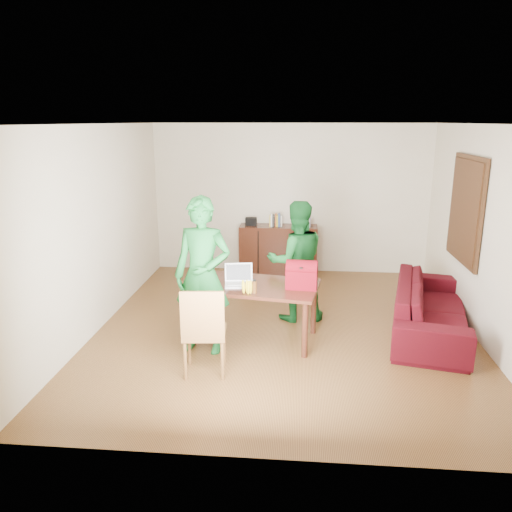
# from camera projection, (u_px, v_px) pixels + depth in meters

# --- Properties ---
(room) EXTENTS (5.20, 5.70, 2.90)m
(room) POSITION_uv_depth(u_px,v_px,m) (287.00, 232.00, 6.60)
(room) COLOR #412610
(room) RESTS_ON ground
(table) EXTENTS (1.70, 1.13, 0.74)m
(table) POSITION_uv_depth(u_px,v_px,m) (255.00, 291.00, 6.32)
(table) COLOR black
(table) RESTS_ON ground
(chair) EXTENTS (0.51, 0.49, 1.03)m
(chair) POSITION_uv_depth(u_px,v_px,m) (205.00, 348.00, 5.54)
(chair) COLOR brown
(chair) RESTS_ON ground
(person_near) EXTENTS (0.75, 0.55, 1.90)m
(person_near) POSITION_uv_depth(u_px,v_px,m) (203.00, 276.00, 5.94)
(person_near) COLOR #166628
(person_near) RESTS_ON ground
(person_far) EXTENTS (0.95, 0.82, 1.70)m
(person_far) POSITION_uv_depth(u_px,v_px,m) (296.00, 261.00, 6.94)
(person_far) COLOR #12521E
(person_far) RESTS_ON ground
(laptop) EXTENTS (0.38, 0.29, 0.25)m
(laptop) POSITION_uv_depth(u_px,v_px,m) (239.00, 282.00, 6.24)
(laptop) COLOR white
(laptop) RESTS_ON table
(bananas) EXTENTS (0.20, 0.16, 0.06)m
(bananas) POSITION_uv_depth(u_px,v_px,m) (247.00, 291.00, 5.95)
(bananas) COLOR gold
(bananas) RESTS_ON table
(bottle) EXTENTS (0.06, 0.06, 0.17)m
(bottle) POSITION_uv_depth(u_px,v_px,m) (254.00, 286.00, 5.96)
(bottle) COLOR #563113
(bottle) RESTS_ON table
(red_bag) EXTENTS (0.40, 0.25, 0.28)m
(red_bag) POSITION_uv_depth(u_px,v_px,m) (302.00, 277.00, 6.12)
(red_bag) COLOR maroon
(red_bag) RESTS_ON table
(sofa) EXTENTS (1.39, 2.45, 0.67)m
(sofa) POSITION_uv_depth(u_px,v_px,m) (431.00, 307.00, 6.63)
(sofa) COLOR #3D0811
(sofa) RESTS_ON ground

